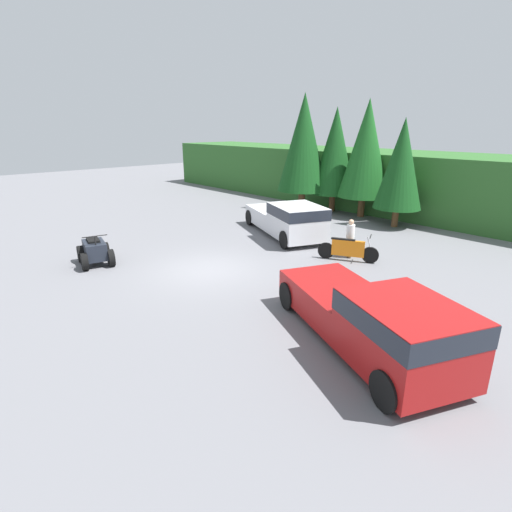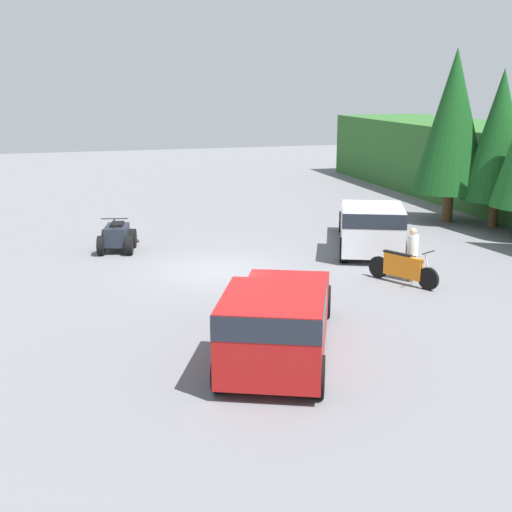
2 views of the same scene
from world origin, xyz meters
name	(u,v)px [view 1 (image 1 of 2)]	position (x,y,z in m)	size (l,w,h in m)	color
ground_plane	(208,270)	(0.00, 0.00, 0.00)	(80.00, 80.00, 0.00)	slate
hillside_backdrop	(415,183)	(0.00, 16.00, 1.84)	(44.00, 6.00, 3.68)	#2D6028
tree_left	(304,143)	(-5.14, 11.21, 4.24)	(3.17, 3.17, 7.21)	brown
tree_mid_left	(335,151)	(-3.61, 12.44, 3.76)	(2.81, 2.81, 6.39)	brown
tree_mid_right	(366,149)	(-1.44, 12.47, 3.99)	(2.98, 2.98, 6.78)	brown
tree_right	(401,164)	(1.27, 11.65, 3.36)	(2.52, 2.52, 5.72)	brown
pickup_truck_red	(376,319)	(7.56, -0.48, 0.94)	(6.22, 4.21, 1.76)	maroon
pickup_truck_second	(288,218)	(-1.22, 5.78, 0.94)	(6.25, 4.15, 1.76)	silver
dirt_bike	(348,250)	(2.97, 4.91, 0.47)	(2.23, 1.27, 1.13)	black
quad_atv	(95,252)	(-3.57, -2.90, 0.51)	(2.02, 1.56, 1.29)	black
rider_person	(350,237)	(2.76, 5.31, 0.89)	(0.48, 0.48, 1.64)	brown
traffic_cone	(100,247)	(-4.94, -2.20, 0.25)	(0.42, 0.42, 0.55)	black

